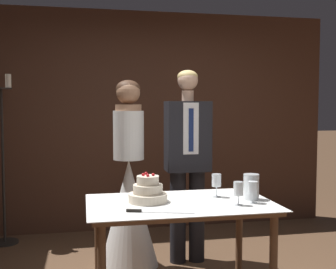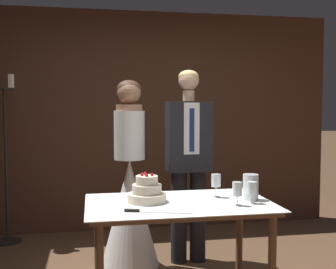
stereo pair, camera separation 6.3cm
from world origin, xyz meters
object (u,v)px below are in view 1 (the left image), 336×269
cake_table (180,215)px  hurricane_candle (251,187)px  wine_glass_middle (238,189)px  groom (188,157)px  bride (129,198)px  wine_glass_far (253,188)px  tiered_cake (148,192)px  candle_stand (3,167)px  cake_knife (147,211)px  wine_glass_near (216,181)px

cake_table → hurricane_candle: (0.54, -0.02, 0.18)m
wine_glass_middle → groom: 1.07m
bride → wine_glass_far: bearing=-52.4°
tiered_cake → bride: (-0.05, 0.84, -0.22)m
wine_glass_middle → bride: bearing=121.8°
wine_glass_middle → candle_stand: bearing=134.2°
bride → cake_knife: bearing=-90.1°
hurricane_candle → cake_table: bearing=178.3°
cake_table → wine_glass_near: bearing=20.6°
cake_table → candle_stand: size_ratio=0.74×
cake_table → groom: 0.98m
bride → groom: groom is taller
cake_table → hurricane_candle: hurricane_candle is taller
wine_glass_middle → cake_table: bearing=155.9°
hurricane_candle → groom: 0.95m
tiered_cake → wine_glass_middle: 0.65m
tiered_cake → cake_knife: bearing=-99.6°
tiered_cake → wine_glass_middle: tiered_cake is taller
tiered_cake → groom: bearing=58.8°
tiered_cake → wine_glass_middle: bearing=-20.2°
wine_glass_near → cake_table: bearing=-159.4°
wine_glass_far → groom: (-0.23, 1.01, 0.10)m
wine_glass_near → wine_glass_far: wine_glass_near is taller
groom → cake_table: bearing=-107.3°
wine_glass_near → wine_glass_middle: (0.07, -0.29, -0.01)m
wine_glass_far → groom: groom is taller
wine_glass_near → bride: size_ratio=0.10×
wine_glass_far → tiered_cake: bearing=166.2°
bride → candle_stand: bearing=144.3°
tiered_cake → wine_glass_near: (0.54, 0.06, 0.05)m
tiered_cake → wine_glass_far: tiered_cake is taller
hurricane_candle → wine_glass_far: bearing=-107.6°
bride → groom: (0.55, -0.00, 0.36)m
cake_knife → candle_stand: candle_stand is taller
wine_glass_near → hurricane_candle: 0.26m
wine_glass_near → candle_stand: candle_stand is taller
wine_glass_near → candle_stand: 2.48m
wine_glass_near → bride: bride is taller
wine_glass_middle → hurricane_candle: bearing=43.9°
hurricane_candle → candle_stand: (-2.06, 1.80, -0.04)m
wine_glass_near → wine_glass_middle: 0.29m
wine_glass_middle → candle_stand: 2.73m
wine_glass_middle → wine_glass_far: size_ratio=1.07×
hurricane_candle → tiered_cake: bearing=174.8°
cake_knife → bride: 1.14m
tiered_cake → cake_knife: size_ratio=0.65×
tiered_cake → hurricane_candle: (0.77, -0.07, 0.02)m
cake_table → cake_knife: bearing=-138.8°
cake_knife → wine_glass_middle: (0.66, 0.07, 0.11)m
wine_glass_near → groom: bearing=92.6°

